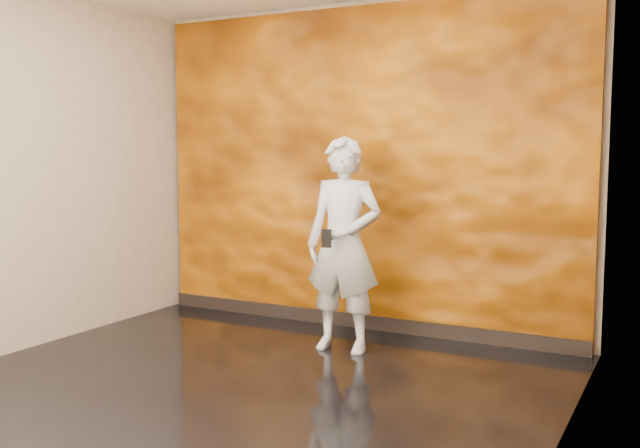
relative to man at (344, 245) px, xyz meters
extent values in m
cube|color=black|center=(-0.21, -1.24, -0.83)|extent=(4.00, 4.00, 0.01)
cube|color=tan|center=(-0.21, 0.76, 0.58)|extent=(4.00, 0.02, 2.80)
cube|color=tan|center=(-2.21, -1.24, 0.58)|extent=(0.02, 4.00, 2.80)
cube|color=tan|center=(1.79, -1.24, 0.58)|extent=(0.02, 4.00, 2.80)
cube|color=orange|center=(-0.21, 0.72, 0.56)|extent=(3.90, 0.06, 2.75)
cube|color=black|center=(-0.21, 0.68, -0.76)|extent=(3.90, 0.04, 0.12)
imported|color=#A3A7B4|center=(0.00, 0.00, 0.00)|extent=(0.62, 0.43, 1.65)
cube|color=black|center=(-0.02, -0.26, 0.07)|extent=(0.07, 0.03, 0.14)
camera|label=1|loc=(2.38, -4.87, 0.72)|focal=40.00mm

